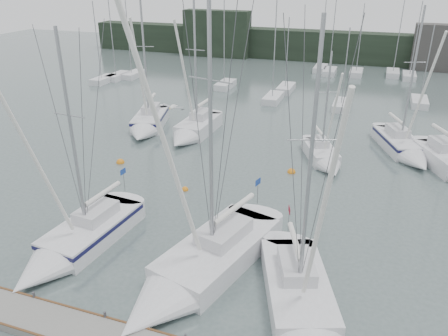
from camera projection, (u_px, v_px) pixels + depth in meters
The scene contains 16 objects.
ground at pixel (182, 279), 22.98m from camera, with size 160.00×160.00×0.00m, color #4C5D5B.
far_treeline at pixel (330, 46), 75.06m from camera, with size 90.00×4.00×5.00m, color black.
far_building_left at pixel (217, 34), 78.71m from camera, with size 12.00×3.00×8.00m, color black.
far_building_right at pixel (447, 48), 67.53m from camera, with size 10.00×3.00×7.00m, color #3B3936.
mast_forest at pixel (354, 89), 56.92m from camera, with size 57.76×24.96×14.55m.
sailboat_near_left at pixel (72, 246), 24.71m from camera, with size 3.76×9.72×13.40m.
sailboat_near_center at pixel (190, 276), 22.27m from camera, with size 6.30×11.76×17.59m.
sailboat_near_right at pixel (304, 317), 19.71m from camera, with size 5.99×9.85×14.49m.
sailboat_mid_a at pixel (147, 124), 43.50m from camera, with size 4.82×8.73×13.49m.
sailboat_mid_b at pixel (192, 131), 41.83m from camera, with size 3.00×8.35×13.48m.
sailboat_mid_c at pixel (324, 158), 36.17m from camera, with size 4.59×6.91×9.75m.
sailboat_mid_d at pixel (405, 149), 37.81m from camera, with size 5.59×8.98×13.11m.
buoy_a at pixel (185, 190), 32.16m from camera, with size 0.52×0.52×0.52m, color orange.
buoy_b at pixel (291, 172), 34.90m from camera, with size 0.67×0.67×0.67m, color orange.
buoy_c at pixel (120, 163), 36.62m from camera, with size 0.68×0.68×0.68m, color orange.
seagull at pixel (173, 107), 20.06m from camera, with size 1.11×0.52×0.22m.
Camera 1 is at (8.16, -16.64, 14.95)m, focal length 35.00 mm.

